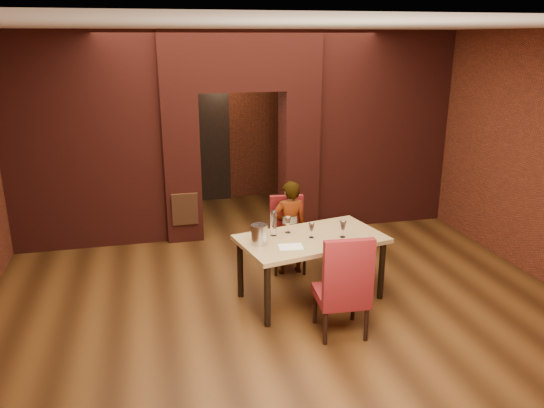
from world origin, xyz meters
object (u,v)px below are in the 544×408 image
at_px(person_seated, 289,228).
at_px(wine_glass_c, 343,229).
at_px(wine_glass_b, 311,230).
at_px(potted_plant, 334,252).
at_px(chair_near, 341,283).
at_px(chair_far, 288,235).
at_px(dining_table, 311,268).
at_px(wine_bucket, 259,234).
at_px(wine_glass_a, 288,225).
at_px(water_bottle, 273,223).

xyz_separation_m(person_seated, wine_glass_c, (0.42, -0.87, 0.26)).
bearing_deg(wine_glass_c, person_seated, 115.94).
xyz_separation_m(wine_glass_b, potted_plant, (0.63, 0.89, -0.70)).
distance_m(chair_near, person_seated, 1.62).
relative_size(chair_far, wine_glass_c, 4.90).
distance_m(dining_table, wine_bucket, 0.84).
distance_m(dining_table, potted_plant, 1.09).
distance_m(wine_glass_a, water_bottle, 0.21).
bearing_deg(dining_table, potted_plant, 42.68).
distance_m(person_seated, wine_bucket, 1.07).
height_order(wine_glass_b, wine_glass_c, wine_glass_c).
relative_size(person_seated, water_bottle, 4.03).
distance_m(wine_glass_b, water_bottle, 0.47).
relative_size(wine_glass_b, potted_plant, 0.49).
height_order(chair_far, wine_glass_b, chair_far).
xyz_separation_m(wine_glass_b, wine_bucket, (-0.65, -0.06, 0.03)).
distance_m(chair_near, potted_plant, 1.84).
bearing_deg(dining_table, wine_glass_b, -122.71).
xyz_separation_m(dining_table, wine_glass_b, (-0.01, -0.02, 0.49)).
distance_m(chair_far, potted_plant, 0.74).
xyz_separation_m(chair_far, wine_glass_b, (0.04, -0.88, 0.39)).
distance_m(dining_table, wine_glass_a, 0.59).
bearing_deg(potted_plant, wine_glass_a, -142.19).
bearing_deg(wine_glass_b, wine_bucket, -175.03).
relative_size(wine_glass_a, potted_plant, 0.54).
bearing_deg(wine_glass_b, dining_table, 69.26).
distance_m(chair_far, person_seated, 0.17).
distance_m(dining_table, chair_far, 0.87).
relative_size(chair_far, wine_bucket, 4.30).
bearing_deg(chair_near, wine_glass_a, -69.71).
bearing_deg(chair_far, dining_table, -79.88).
bearing_deg(water_bottle, wine_bucket, -134.07).
bearing_deg(dining_table, chair_far, 81.44).
bearing_deg(person_seated, wine_bucket, 53.20).
height_order(chair_far, wine_glass_a, chair_far).
xyz_separation_m(person_seated, potted_plant, (0.68, 0.10, -0.46)).
xyz_separation_m(wine_glass_a, potted_plant, (0.86, 0.66, -0.71)).
height_order(wine_glass_b, wine_bucket, wine_bucket).
distance_m(person_seated, water_bottle, 0.78).
height_order(wine_glass_a, wine_bucket, wine_bucket).
distance_m(wine_glass_c, wine_bucket, 1.02).
xyz_separation_m(chair_far, water_bottle, (-0.38, -0.70, 0.45)).
xyz_separation_m(wine_glass_b, wine_glass_c, (0.37, -0.08, 0.01)).
xyz_separation_m(wine_glass_b, water_bottle, (-0.43, 0.18, 0.07)).
relative_size(dining_table, potted_plant, 4.54).
bearing_deg(wine_bucket, chair_near, -46.50).
bearing_deg(wine_glass_a, dining_table, -41.45).
xyz_separation_m(chair_far, wine_glass_a, (-0.19, -0.65, 0.39)).
xyz_separation_m(wine_glass_c, potted_plant, (0.26, 0.97, -0.72)).
height_order(person_seated, wine_glass_b, person_seated).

